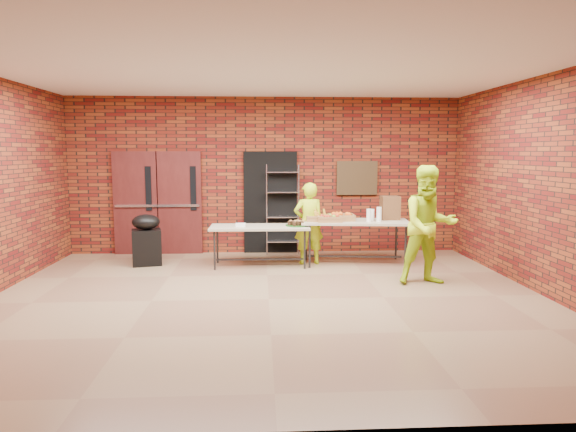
{
  "coord_description": "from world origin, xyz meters",
  "views": [
    {
      "loc": [
        -0.12,
        -7.11,
        2.08
      ],
      "look_at": [
        0.35,
        1.4,
        1.02
      ],
      "focal_mm": 32.0,
      "sensor_mm": 36.0,
      "label": 1
    }
  ],
  "objects_px": {
    "table_left": "(260,229)",
    "covered_grill": "(147,240)",
    "wire_rack": "(283,209)",
    "volunteer_woman": "(309,223)",
    "table_right": "(355,224)",
    "volunteer_man": "(429,225)",
    "coffee_dispenser": "(390,208)"
  },
  "relations": [
    {
      "from": "wire_rack",
      "to": "table_right",
      "type": "xyz_separation_m",
      "value": [
        1.31,
        -1.02,
        -0.17
      ]
    },
    {
      "from": "wire_rack",
      "to": "table_left",
      "type": "relative_size",
      "value": 1.01
    },
    {
      "from": "wire_rack",
      "to": "table_right",
      "type": "bearing_deg",
      "value": -36.4
    },
    {
      "from": "table_left",
      "to": "covered_grill",
      "type": "relative_size",
      "value": 1.92
    },
    {
      "from": "volunteer_man",
      "to": "table_left",
      "type": "bearing_deg",
      "value": 148.54
    },
    {
      "from": "table_left",
      "to": "table_right",
      "type": "relative_size",
      "value": 0.88
    },
    {
      "from": "table_right",
      "to": "volunteer_woman",
      "type": "relative_size",
      "value": 1.35
    },
    {
      "from": "table_left",
      "to": "volunteer_woman",
      "type": "bearing_deg",
      "value": 9.22
    },
    {
      "from": "table_left",
      "to": "volunteer_man",
      "type": "xyz_separation_m",
      "value": [
        2.66,
        -1.44,
        0.26
      ]
    },
    {
      "from": "covered_grill",
      "to": "coffee_dispenser",
      "type": "bearing_deg",
      "value": -12.95
    },
    {
      "from": "table_right",
      "to": "volunteer_man",
      "type": "xyz_separation_m",
      "value": [
        0.88,
        -1.56,
        0.2
      ]
    },
    {
      "from": "volunteer_woman",
      "to": "volunteer_man",
      "type": "distance_m",
      "value": 2.36
    },
    {
      "from": "wire_rack",
      "to": "volunteer_woman",
      "type": "bearing_deg",
      "value": -64.7
    },
    {
      "from": "table_left",
      "to": "volunteer_woman",
      "type": "distance_m",
      "value": 0.93
    },
    {
      "from": "volunteer_woman",
      "to": "volunteer_man",
      "type": "relative_size",
      "value": 0.81
    },
    {
      "from": "table_right",
      "to": "covered_grill",
      "type": "distance_m",
      "value": 3.88
    },
    {
      "from": "wire_rack",
      "to": "covered_grill",
      "type": "distance_m",
      "value": 2.77
    },
    {
      "from": "table_right",
      "to": "volunteer_woman",
      "type": "distance_m",
      "value": 0.87
    },
    {
      "from": "table_right",
      "to": "coffee_dispenser",
      "type": "relative_size",
      "value": 4.64
    },
    {
      "from": "coffee_dispenser",
      "to": "covered_grill",
      "type": "bearing_deg",
      "value": -179.55
    },
    {
      "from": "wire_rack",
      "to": "volunteer_man",
      "type": "bearing_deg",
      "value": -48.07
    },
    {
      "from": "coffee_dispenser",
      "to": "covered_grill",
      "type": "height_order",
      "value": "coffee_dispenser"
    },
    {
      "from": "table_left",
      "to": "covered_grill",
      "type": "bearing_deg",
      "value": 175.14
    },
    {
      "from": "table_right",
      "to": "covered_grill",
      "type": "xyz_separation_m",
      "value": [
        -3.87,
        0.09,
        -0.27
      ]
    },
    {
      "from": "coffee_dispenser",
      "to": "volunteer_man",
      "type": "height_order",
      "value": "volunteer_man"
    },
    {
      "from": "volunteer_man",
      "to": "covered_grill",
      "type": "bearing_deg",
      "value": 157.86
    },
    {
      "from": "wire_rack",
      "to": "covered_grill",
      "type": "relative_size",
      "value": 1.94
    },
    {
      "from": "table_right",
      "to": "volunteer_man",
      "type": "relative_size",
      "value": 1.09
    },
    {
      "from": "table_right",
      "to": "coffee_dispenser",
      "type": "distance_m",
      "value": 0.76
    },
    {
      "from": "wire_rack",
      "to": "table_right",
      "type": "distance_m",
      "value": 1.67
    },
    {
      "from": "coffee_dispenser",
      "to": "covered_grill",
      "type": "distance_m",
      "value": 4.6
    },
    {
      "from": "coffee_dispenser",
      "to": "volunteer_woman",
      "type": "bearing_deg",
      "value": -175.92
    }
  ]
}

